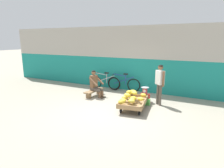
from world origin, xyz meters
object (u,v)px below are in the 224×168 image
Objects in this scene: plastic_crate at (145,98)px; weighing_scale at (145,91)px; low_bench at (94,92)px; banana_cart at (133,102)px; shopping_bag at (148,102)px; vendor_seated at (95,84)px; customer_adult at (160,80)px; bicycle_near_left at (105,82)px; bicycle_far_left at (124,84)px.

plastic_crate is 0.30m from weighing_scale.
low_bench is 2.26m from weighing_scale.
banana_cart is 1.38× the size of low_bench.
weighing_scale reaches higher than plastic_crate.
banana_cart is 6.45× the size of shopping_bag.
vendor_seated is 4.75× the size of shopping_bag.
customer_adult is at bearing 2.76° from low_bench.
bicycle_near_left is at bearing 152.44° from shopping_bag.
banana_cart is 0.93× the size of bicycle_far_left.
customer_adult is 0.94m from shopping_bag.
bicycle_near_left is at bearing 100.83° from vendor_seated.
bicycle_near_left reaches higher than plastic_crate.
weighing_scale is at bearing 169.01° from customer_adult.
low_bench is 3.11× the size of plastic_crate.
banana_cart is 1.32m from customer_adult.
banana_cart is 5.16× the size of weighing_scale.
bicycle_near_left is (-2.28, 2.01, 0.11)m from banana_cart.
shopping_bag is at bearing -2.23° from low_bench.
weighing_scale is (0.00, -0.00, 0.30)m from plastic_crate.
vendor_seated reaches higher than banana_cart.
banana_cart is at bearing -96.11° from plastic_crate.
customer_adult is (0.59, -0.11, 0.50)m from weighing_scale.
low_bench is at bearing -173.56° from plastic_crate.
plastic_crate is 0.22× the size of bicycle_near_left.
bicycle_far_left is (0.96, 0.14, 0.00)m from bicycle_near_left.
banana_cart is at bearing -41.30° from bicycle_near_left.
weighing_scale is at bearing -90.00° from plastic_crate.
weighing_scale is 0.18× the size of bicycle_near_left.
shopping_bag is (0.23, -0.35, -0.33)m from weighing_scale.
plastic_crate is at bearing 7.08° from vendor_seated.
vendor_seated is at bearing -176.86° from customer_adult.
banana_cart is 0.73m from shopping_bag.
bicycle_far_left reaches higher than shopping_bag.
bicycle_near_left is (-0.16, 1.27, 0.15)m from low_bench.
bicycle_near_left reaches higher than weighing_scale.
vendor_seated is at bearing -172.92° from plastic_crate.
banana_cart is 1.02m from weighing_scale.
vendor_seated is (-2.04, 0.72, 0.33)m from banana_cart.
plastic_crate is (2.14, 0.27, -0.42)m from vendor_seated.
bicycle_far_left is at bearing 121.72° from banana_cart.
vendor_seated reaches higher than weighing_scale.
weighing_scale is at bearing -39.01° from bicycle_far_left.
banana_cart is 1.01× the size of customer_adult.
bicycle_near_left is at bearing 156.91° from weighing_scale.
customer_adult is at bearing -11.10° from plastic_crate.
bicycle_near_left is 1.00× the size of bicycle_far_left.
banana_cart reaches higher than shopping_bag.
banana_cart is at bearing -58.28° from bicycle_far_left.
vendor_seated is at bearing 160.48° from banana_cart.
plastic_crate is 2.61m from bicycle_near_left.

